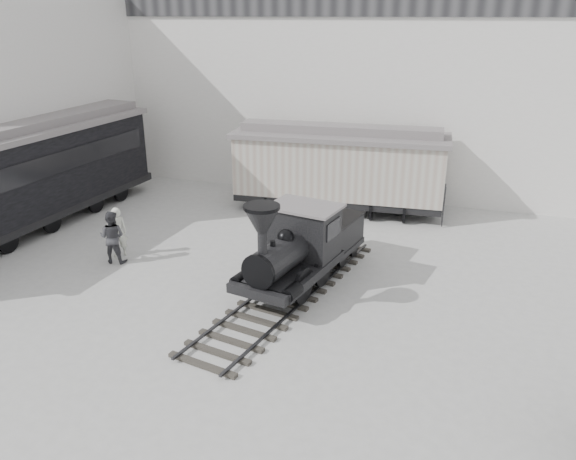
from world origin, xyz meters
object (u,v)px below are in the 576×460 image
(locomotive, at_px, (299,251))
(passenger_coach, at_px, (10,179))
(boxcar, at_px, (339,166))
(visitor_a, at_px, (117,232))
(visitor_b, at_px, (112,237))

(locomotive, bearing_deg, passenger_coach, -173.59)
(boxcar, bearing_deg, passenger_coach, -153.22)
(boxcar, relative_size, passenger_coach, 0.62)
(passenger_coach, relative_size, visitor_a, 8.26)
(visitor_b, bearing_deg, locomotive, 173.51)
(locomotive, relative_size, boxcar, 1.01)
(locomotive, xyz_separation_m, visitor_a, (-6.81, 0.17, -0.29))
(visitor_b, bearing_deg, visitor_a, -84.32)
(passenger_coach, bearing_deg, visitor_a, -4.28)
(passenger_coach, distance_m, visitor_a, 5.28)
(locomotive, bearing_deg, visitor_a, -171.09)
(visitor_a, distance_m, visitor_b, 0.51)
(locomotive, xyz_separation_m, boxcar, (-0.65, 7.66, 0.77))
(visitor_a, bearing_deg, boxcar, -172.56)
(boxcar, height_order, visitor_a, boxcar)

